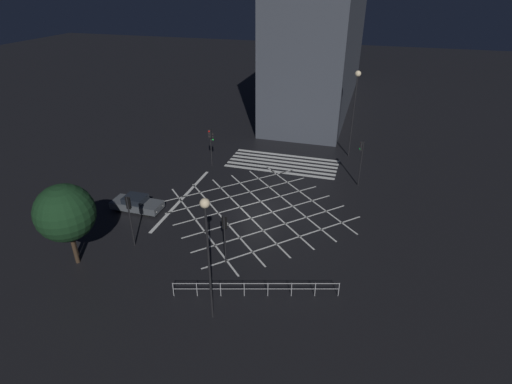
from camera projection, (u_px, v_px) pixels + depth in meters
ground_plane at (256, 210)px, 34.78m from camera, size 200.00×200.00×0.00m
road_markings at (269, 181)px, 39.70m from camera, size 17.67×21.53×0.01m
office_building at (323, 36)px, 59.68m from camera, size 10.06×37.08×20.06m
traffic_light_se_main at (212, 142)px, 41.83m from camera, size 0.39×0.36×3.69m
traffic_light_median_north at (225, 230)px, 27.08m from camera, size 0.36×0.39×3.83m
traffic_light_se_cross at (210, 140)px, 41.43m from camera, size 0.36×0.39×4.13m
traffic_light_ne_cross at (130, 211)px, 28.85m from camera, size 0.36×0.39×4.14m
traffic_light_sw_main at (361, 154)px, 37.29m from camera, size 0.39×0.36×4.60m
street_lamp_east at (356, 92)px, 41.82m from camera, size 0.63×0.63×9.44m
street_lamp_west at (207, 236)px, 21.04m from camera, size 0.54×0.54×8.11m
street_tree_near at (67, 217)px, 27.57m from camera, size 2.55×2.55×4.58m
street_tree_far at (65, 213)px, 26.43m from camera, size 3.94×3.94×6.09m
waiting_car at (137, 204)px, 34.49m from camera, size 4.40×1.79×1.30m
pedestrian_railing at (256, 288)px, 25.06m from camera, size 10.07×3.02×1.05m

